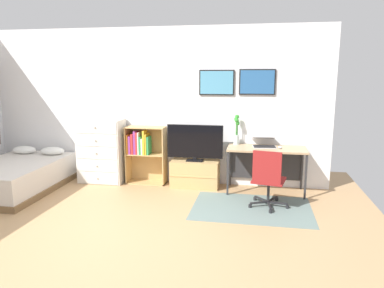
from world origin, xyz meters
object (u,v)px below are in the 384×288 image
Objects in this scene: tv_stand at (195,174)px; laptop at (264,142)px; bed at (16,176)px; dresser at (102,151)px; television at (195,143)px; computer_mouse at (280,147)px; desk at (266,155)px; bookshelf at (143,150)px; bamboo_vase at (237,130)px; office_chair at (268,178)px.

tv_stand is 1.85× the size of laptop.
bed is 4.14m from laptop.
television is at bearing -0.25° from dresser.
laptop is at bearing 153.93° from computer_mouse.
dresser reaches higher than desk.
bookshelf is (1.95, 0.80, 0.36)m from bed.
bamboo_vase reaches higher than bed.
bed is at bearing -157.70° from bookshelf.
office_chair is at bearing -2.30° from bed.
television is 1.48m from office_chair.
bed is 2.13m from bookshelf.
bookshelf is at bearing 177.05° from tv_stand.
office_chair is (1.20, -0.81, -0.31)m from television.
dresser is 1.32× the size of office_chair.
television is at bearing 157.64° from office_chair.
laptop is 4.23× the size of computer_mouse.
dresser is at bearing -179.49° from tv_stand.
desk is at bearing 9.14° from bed.
television reaches higher than bookshelf.
desk is 12.03× the size of computer_mouse.
bed is at bearing -169.71° from desk.
dresser is 10.89× the size of computer_mouse.
dresser is 2.57× the size of laptop.
bed is 3.85× the size of bamboo_vase.
desk is at bearing -14.23° from bamboo_vase.
bamboo_vase reaches higher than office_chair.
bookshelf reaches higher than desk.
bookshelf is at bearing 178.40° from desk.
laptop is at bearing 135.09° from desk.
computer_mouse is 0.77m from bamboo_vase.
bookshelf is 0.81× the size of desk.
office_chair is 1.72× the size of bamboo_vase.
office_chair is 8.27× the size of computer_mouse.
computer_mouse is at bearing -3.41° from bookshelf.
bookshelf is 1.24× the size of tv_stand.
office_chair is (0.01, -0.82, -0.15)m from desk.
tv_stand is 0.86× the size of television.
desk is at bearing 102.62° from office_chair.
bamboo_vase reaches higher than tv_stand.
desk is at bearing -1.60° from bookshelf.
computer_mouse is (4.28, 0.66, 0.51)m from bed.
computer_mouse is 0.21× the size of bamboo_vase.
bed is 2.24× the size of office_chair.
bed is at bearing -165.84° from television.
dresser is at bearing 30.37° from bed.
laptop reaches higher than desk.
desk is (2.87, 0.00, 0.04)m from dresser.
office_chair is at bearing -34.74° from tv_stand.
bookshelf is at bearing 4.84° from dresser.
laptop is (1.14, 0.03, 0.58)m from tv_stand.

